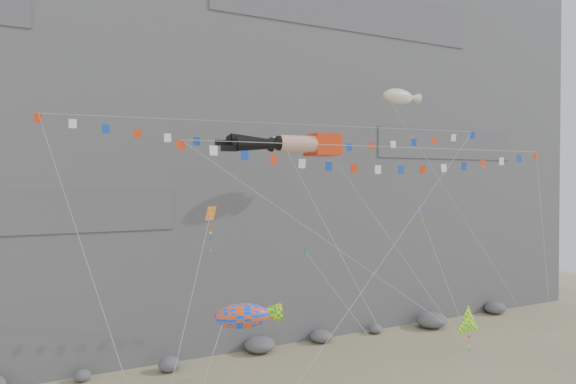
# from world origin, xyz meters

# --- Properties ---
(cliff) EXTENTS (80.00, 28.00, 50.00)m
(cliff) POSITION_xyz_m (0.00, 32.00, 25.00)
(cliff) COLOR slate
(cliff) RESTS_ON ground
(talus_boulders) EXTENTS (60.00, 3.00, 1.20)m
(talus_boulders) POSITION_xyz_m (0.00, 17.00, 0.60)
(talus_boulders) COLOR #5E5E62
(talus_boulders) RESTS_ON ground
(legs_kite) EXTENTS (10.59, 17.92, 23.19)m
(legs_kite) POSITION_xyz_m (-1.98, 8.05, 16.68)
(legs_kite) COLOR red
(legs_kite) RESTS_ON ground
(flag_banner_upper) EXTENTS (32.06, 15.68, 26.03)m
(flag_banner_upper) POSITION_xyz_m (-1.18, 9.73, 18.20)
(flag_banner_upper) COLOR red
(flag_banner_upper) RESTS_ON ground
(flag_banner_lower) EXTENTS (27.76, 6.19, 19.60)m
(flag_banner_lower) POSITION_xyz_m (3.08, 4.03, 16.42)
(flag_banner_lower) COLOR red
(flag_banner_lower) RESTS_ON ground
(harlequin_kite) EXTENTS (7.09, 8.71, 15.87)m
(harlequin_kite) POSITION_xyz_m (-9.01, 4.72, 12.36)
(harlequin_kite) COLOR red
(harlequin_kite) RESTS_ON ground
(fish_windsock) EXTENTS (8.23, 6.23, 10.95)m
(fish_windsock) POSITION_xyz_m (-8.95, 0.57, 7.56)
(fish_windsock) COLOR #F0480C
(fish_windsock) RESTS_ON ground
(delta_kite) EXTENTS (2.44, 5.54, 8.16)m
(delta_kite) POSITION_xyz_m (4.05, -1.89, 6.13)
(delta_kite) COLOR #FFF80D
(delta_kite) RESTS_ON ground
(blimp_windsock) EXTENTS (4.85, 15.77, 26.01)m
(blimp_windsock) POSITION_xyz_m (10.62, 12.23, 21.26)
(blimp_windsock) COLOR beige
(blimp_windsock) RESTS_ON ground
(small_kite_a) EXTENTS (2.47, 14.45, 21.79)m
(small_kite_a) POSITION_xyz_m (-2.98, 6.86, 16.16)
(small_kite_a) COLOR orange
(small_kite_a) RESTS_ON ground
(small_kite_b) EXTENTS (5.63, 13.19, 18.10)m
(small_kite_b) POSITION_xyz_m (7.95, 6.51, 11.89)
(small_kite_b) COLOR purple
(small_kite_b) RESTS_ON ground
(small_kite_c) EXTENTS (3.70, 11.67, 15.21)m
(small_kite_c) POSITION_xyz_m (-3.38, 3.61, 9.92)
(small_kite_c) COLOR green
(small_kite_c) RESTS_ON ground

